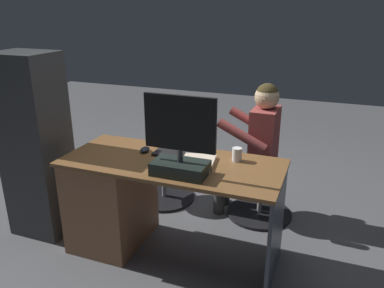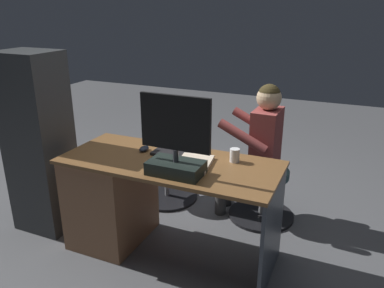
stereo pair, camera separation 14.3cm
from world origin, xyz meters
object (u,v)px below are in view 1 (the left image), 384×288
(monitor, at_px, (180,150))
(cup, at_px, (237,154))
(office_chair_teddy, at_px, (164,175))
(keyboard, at_px, (182,155))
(visitor_chair, at_px, (261,190))
(person, at_px, (255,140))
(computer_mouse, at_px, (145,150))
(desk, at_px, (123,196))
(teddy_bear, at_px, (163,140))
(tv_remote, at_px, (162,160))

(monitor, relative_size, cup, 5.46)
(office_chair_teddy, bearing_deg, keyboard, 125.15)
(visitor_chair, height_order, person, person)
(keyboard, height_order, cup, cup)
(monitor, bearing_deg, visitor_chair, -110.62)
(computer_mouse, relative_size, office_chair_teddy, 0.17)
(desk, relative_size, visitor_chair, 2.70)
(desk, distance_m, keyboard, 0.58)
(office_chair_teddy, bearing_deg, teddy_bear, -90.00)
(tv_remote, xyz_separation_m, person, (-0.48, -0.79, -0.06))
(office_chair_teddy, distance_m, person, 0.95)
(keyboard, distance_m, person, 0.77)
(monitor, relative_size, visitor_chair, 0.90)
(keyboard, xyz_separation_m, visitor_chair, (-0.46, -0.67, -0.51))
(keyboard, height_order, computer_mouse, computer_mouse)
(computer_mouse, distance_m, office_chair_teddy, 0.86)
(monitor, distance_m, cup, 0.46)
(keyboard, xyz_separation_m, cup, (-0.38, -0.06, 0.04))
(monitor, bearing_deg, person, -106.59)
(computer_mouse, distance_m, teddy_bear, 0.71)
(person, bearing_deg, tv_remote, 58.62)
(computer_mouse, height_order, visitor_chair, computer_mouse)
(desk, xyz_separation_m, office_chair_teddy, (0.02, -0.76, -0.15))
(desk, bearing_deg, monitor, 162.18)
(office_chair_teddy, xyz_separation_m, teddy_bear, (0.00, -0.01, 0.35))
(keyboard, bearing_deg, visitor_chair, -124.36)
(office_chair_teddy, height_order, person, person)
(cup, xyz_separation_m, office_chair_teddy, (0.84, -0.59, -0.55))
(tv_remote, bearing_deg, visitor_chair, -103.00)
(tv_remote, xyz_separation_m, visitor_chair, (-0.56, -0.79, -0.51))
(computer_mouse, bearing_deg, tv_remote, 150.18)
(cup, height_order, person, person)
(keyboard, bearing_deg, cup, -170.90)
(monitor, height_order, computer_mouse, monitor)
(tv_remote, xyz_separation_m, teddy_bear, (0.36, -0.78, -0.16))
(tv_remote, relative_size, person, 0.13)
(keyboard, height_order, teddy_bear, teddy_bear)
(desk, height_order, visitor_chair, desk)
(monitor, distance_m, person, 1.01)
(visitor_chair, bearing_deg, office_chair_teddy, 1.26)
(office_chair_teddy, bearing_deg, computer_mouse, 104.15)
(keyboard, distance_m, cup, 0.39)
(computer_mouse, bearing_deg, cup, -173.74)
(tv_remote, bearing_deg, teddy_bear, -43.31)
(desk, bearing_deg, visitor_chair, -139.21)
(computer_mouse, bearing_deg, keyboard, -177.52)
(computer_mouse, xyz_separation_m, office_chair_teddy, (0.17, -0.66, -0.52))
(monitor, xyz_separation_m, office_chair_teddy, (0.56, -0.93, -0.67))
(monitor, xyz_separation_m, computer_mouse, (0.39, -0.27, -0.15))
(desk, height_order, cup, cup)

